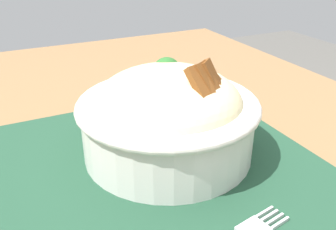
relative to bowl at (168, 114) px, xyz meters
The scene contains 2 objects.
placemat 0.08m from the bowl, 20.16° to the right, with size 0.43×0.35×0.00m, color #1E422D.
bowl is the anchor object (origin of this frame).
Camera 1 is at (0.26, -0.13, 1.01)m, focal length 39.62 mm.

